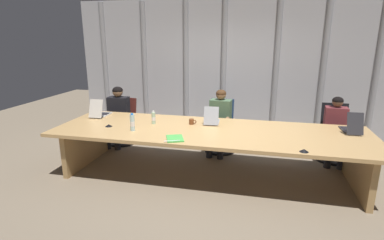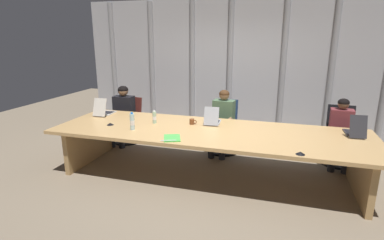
{
  "view_description": "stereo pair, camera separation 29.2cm",
  "coord_description": "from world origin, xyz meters",
  "px_view_note": "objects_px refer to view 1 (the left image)",
  "views": [
    {
      "loc": [
        0.73,
        -4.31,
        2.08
      ],
      "look_at": [
        -0.3,
        0.13,
        0.84
      ],
      "focal_mm": 28.55,
      "sensor_mm": 36.0,
      "label": 1
    },
    {
      "loc": [
        1.01,
        -4.24,
        2.08
      ],
      "look_at": [
        -0.3,
        0.13,
        0.84
      ],
      "focal_mm": 28.55,
      "sensor_mm": 36.0,
      "label": 2
    }
  ],
  "objects_px": {
    "office_chair_center": "(334,139)",
    "water_bottle_secondary": "(132,123)",
    "person_left_mid": "(219,118)",
    "office_chair_left_mid": "(221,132)",
    "spiral_notepad": "(175,138)",
    "person_center": "(335,127)",
    "laptop_left_mid": "(212,120)",
    "coffee_mug_near": "(192,122)",
    "conference_mic_middle": "(304,150)",
    "person_left_end": "(117,112)",
    "conference_mic_left_side": "(109,125)",
    "water_bottle_primary": "(154,118)",
    "laptop_left_end": "(101,113)",
    "laptop_center": "(351,128)",
    "office_chair_left_end": "(123,126)"
  },
  "relations": [
    {
      "from": "office_chair_center",
      "to": "water_bottle_secondary",
      "type": "relative_size",
      "value": 3.61
    },
    {
      "from": "office_chair_center",
      "to": "person_left_mid",
      "type": "xyz_separation_m",
      "value": [
        -1.99,
        -0.16,
        0.3
      ]
    },
    {
      "from": "office_chair_left_mid",
      "to": "spiral_notepad",
      "type": "height_order",
      "value": "office_chair_left_mid"
    },
    {
      "from": "person_center",
      "to": "laptop_left_mid",
      "type": "bearing_deg",
      "value": -68.75
    },
    {
      "from": "office_chair_left_mid",
      "to": "person_center",
      "type": "bearing_deg",
      "value": 84.91
    },
    {
      "from": "water_bottle_secondary",
      "to": "coffee_mug_near",
      "type": "xyz_separation_m",
      "value": [
        0.77,
        0.54,
        -0.08
      ]
    },
    {
      "from": "office_chair_left_mid",
      "to": "conference_mic_middle",
      "type": "distance_m",
      "value": 2.23
    },
    {
      "from": "office_chair_left_mid",
      "to": "person_left_end",
      "type": "height_order",
      "value": "person_left_end"
    },
    {
      "from": "conference_mic_left_side",
      "to": "spiral_notepad",
      "type": "relative_size",
      "value": 0.3
    },
    {
      "from": "person_left_mid",
      "to": "water_bottle_primary",
      "type": "relative_size",
      "value": 5.45
    },
    {
      "from": "office_chair_left_mid",
      "to": "laptop_left_end",
      "type": "bearing_deg",
      "value": -69.48
    },
    {
      "from": "laptop_center",
      "to": "spiral_notepad",
      "type": "xyz_separation_m",
      "value": [
        -2.42,
        -0.89,
        -0.05
      ]
    },
    {
      "from": "office_chair_center",
      "to": "water_bottle_primary",
      "type": "xyz_separation_m",
      "value": [
        -2.93,
        -1.04,
        0.48
      ]
    },
    {
      "from": "office_chair_center",
      "to": "water_bottle_primary",
      "type": "relative_size",
      "value": 4.5
    },
    {
      "from": "office_chair_left_end",
      "to": "water_bottle_secondary",
      "type": "relative_size",
      "value": 3.34
    },
    {
      "from": "office_chair_left_mid",
      "to": "conference_mic_left_side",
      "type": "bearing_deg",
      "value": -49.89
    },
    {
      "from": "coffee_mug_near",
      "to": "conference_mic_left_side",
      "type": "xyz_separation_m",
      "value": [
        -1.23,
        -0.41,
        -0.03
      ]
    },
    {
      "from": "office_chair_center",
      "to": "conference_mic_left_side",
      "type": "bearing_deg",
      "value": -69.03
    },
    {
      "from": "person_center",
      "to": "spiral_notepad",
      "type": "bearing_deg",
      "value": -53.29
    },
    {
      "from": "laptop_left_end",
      "to": "office_chair_left_mid",
      "type": "height_order",
      "value": "laptop_left_end"
    },
    {
      "from": "office_chair_left_mid",
      "to": "office_chair_center",
      "type": "distance_m",
      "value": 1.98
    },
    {
      "from": "laptop_left_mid",
      "to": "office_chair_left_mid",
      "type": "xyz_separation_m",
      "value": [
        0.04,
        0.79,
        -0.45
      ]
    },
    {
      "from": "water_bottle_secondary",
      "to": "conference_mic_left_side",
      "type": "height_order",
      "value": "water_bottle_secondary"
    },
    {
      "from": "office_chair_left_end",
      "to": "office_chair_center",
      "type": "relative_size",
      "value": 0.92
    },
    {
      "from": "office_chair_center",
      "to": "coffee_mug_near",
      "type": "xyz_separation_m",
      "value": [
        -2.33,
        -0.92,
        0.43
      ]
    },
    {
      "from": "laptop_center",
      "to": "water_bottle_primary",
      "type": "height_order",
      "value": "laptop_center"
    },
    {
      "from": "conference_mic_left_side",
      "to": "office_chair_center",
      "type": "bearing_deg",
      "value": 20.59
    },
    {
      "from": "laptop_left_mid",
      "to": "person_left_end",
      "type": "xyz_separation_m",
      "value": [
        -1.98,
        0.63,
        -0.14
      ]
    },
    {
      "from": "person_left_end",
      "to": "person_left_mid",
      "type": "xyz_separation_m",
      "value": [
        2.01,
        -0.0,
        -0.0
      ]
    },
    {
      "from": "laptop_left_end",
      "to": "office_chair_left_end",
      "type": "relative_size",
      "value": 0.51
    },
    {
      "from": "person_center",
      "to": "water_bottle_secondary",
      "type": "xyz_separation_m",
      "value": [
        -3.07,
        -1.29,
        0.23
      ]
    },
    {
      "from": "office_chair_center",
      "to": "office_chair_left_end",
      "type": "bearing_deg",
      "value": -89.53
    },
    {
      "from": "laptop_left_mid",
      "to": "person_center",
      "type": "bearing_deg",
      "value": -76.82
    },
    {
      "from": "coffee_mug_near",
      "to": "conference_mic_left_side",
      "type": "distance_m",
      "value": 1.3
    },
    {
      "from": "person_center",
      "to": "person_left_mid",
      "type": "bearing_deg",
      "value": -86.38
    },
    {
      "from": "coffee_mug_near",
      "to": "conference_mic_middle",
      "type": "bearing_deg",
      "value": -28.66
    },
    {
      "from": "office_chair_left_mid",
      "to": "office_chair_left_end",
      "type": "bearing_deg",
      "value": -90.06
    },
    {
      "from": "office_chair_left_end",
      "to": "coffee_mug_near",
      "type": "xyz_separation_m",
      "value": [
        1.65,
        -0.92,
        0.45
      ]
    },
    {
      "from": "person_left_mid",
      "to": "water_bottle_primary",
      "type": "xyz_separation_m",
      "value": [
        -0.94,
        -0.88,
        0.18
      ]
    },
    {
      "from": "laptop_left_mid",
      "to": "laptop_center",
      "type": "bearing_deg",
      "value": -94.39
    },
    {
      "from": "water_bottle_primary",
      "to": "coffee_mug_near",
      "type": "distance_m",
      "value": 0.61
    },
    {
      "from": "office_chair_left_mid",
      "to": "person_left_end",
      "type": "xyz_separation_m",
      "value": [
        -2.02,
        -0.16,
        0.31
      ]
    },
    {
      "from": "person_center",
      "to": "conference_mic_middle",
      "type": "xyz_separation_m",
      "value": [
        -0.7,
        -1.63,
        0.13
      ]
    },
    {
      "from": "laptop_center",
      "to": "office_chair_center",
      "type": "distance_m",
      "value": 0.91
    },
    {
      "from": "water_bottle_primary",
      "to": "conference_mic_middle",
      "type": "distance_m",
      "value": 2.33
    },
    {
      "from": "laptop_center",
      "to": "water_bottle_secondary",
      "type": "bearing_deg",
      "value": 99.66
    },
    {
      "from": "water_bottle_secondary",
      "to": "conference_mic_middle",
      "type": "bearing_deg",
      "value": -8.05
    },
    {
      "from": "laptop_left_end",
      "to": "coffee_mug_near",
      "type": "bearing_deg",
      "value": -97.26
    },
    {
      "from": "conference_mic_left_side",
      "to": "person_left_end",
      "type": "bearing_deg",
      "value": 110.83
    },
    {
      "from": "person_left_mid",
      "to": "water_bottle_secondary",
      "type": "distance_m",
      "value": 1.72
    }
  ]
}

